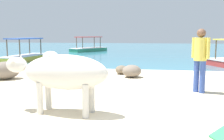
{
  "coord_description": "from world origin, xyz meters",
  "views": [
    {
      "loc": [
        0.94,
        -4.0,
        1.52
      ],
      "look_at": [
        -0.21,
        3.0,
        0.55
      ],
      "focal_mm": 42.01,
      "sensor_mm": 36.0,
      "label": 1
    }
  ],
  "objects_px": {
    "cow": "(62,73)",
    "boat_green": "(89,48)",
    "person_standing": "(200,56)",
    "boat_yellow": "(25,56)"
  },
  "relations": [
    {
      "from": "cow",
      "to": "boat_green",
      "type": "bearing_deg",
      "value": -72.36
    },
    {
      "from": "cow",
      "to": "boat_green",
      "type": "relative_size",
      "value": 0.56
    },
    {
      "from": "boat_green",
      "to": "boat_yellow",
      "type": "relative_size",
      "value": 0.99
    },
    {
      "from": "cow",
      "to": "boat_yellow",
      "type": "height_order",
      "value": "boat_yellow"
    },
    {
      "from": "cow",
      "to": "boat_yellow",
      "type": "xyz_separation_m",
      "value": [
        -5.62,
        9.33,
        -0.52
      ]
    },
    {
      "from": "cow",
      "to": "person_standing",
      "type": "relative_size",
      "value": 1.29
    },
    {
      "from": "person_standing",
      "to": "boat_yellow",
      "type": "relative_size",
      "value": 0.43
    },
    {
      "from": "person_standing",
      "to": "boat_green",
      "type": "xyz_separation_m",
      "value": [
        -6.89,
        15.6,
        -0.7
      ]
    },
    {
      "from": "boat_green",
      "to": "person_standing",
      "type": "bearing_deg",
      "value": -124.59
    },
    {
      "from": "boat_green",
      "to": "cow",
      "type": "bearing_deg",
      "value": -135.59
    }
  ]
}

